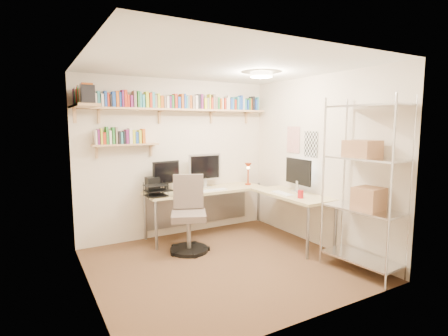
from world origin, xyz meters
The scene contains 6 objects.
ground centered at (0.00, 0.00, 0.00)m, with size 3.20×3.20×0.00m, color #4C3620.
room_shell centered at (0.00, 0.00, 1.55)m, with size 3.24×3.04×2.52m.
wall_shelves centered at (-0.43, 1.30, 2.03)m, with size 3.12×1.09×0.79m.
corner_desk centered at (0.49, 0.95, 0.75)m, with size 2.33×1.96×1.31m.
office_chair centered at (-0.17, 0.70, 0.45)m, with size 0.63×0.63×1.08m.
wire_rack centered at (1.36, -1.02, 1.15)m, with size 0.53×0.95×2.12m.
Camera 1 is at (-2.13, -3.75, 1.80)m, focal length 28.00 mm.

